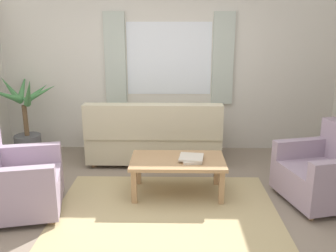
% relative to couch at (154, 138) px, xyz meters
% --- Properties ---
extents(ground_plane, '(6.24, 6.24, 0.00)m').
position_rel_couch_xyz_m(ground_plane, '(0.21, -1.57, -0.37)').
color(ground_plane, gray).
extents(wall_back, '(5.32, 0.12, 2.60)m').
position_rel_couch_xyz_m(wall_back, '(0.21, 0.69, 0.93)').
color(wall_back, silver).
rests_on(wall_back, ground_plane).
extents(window_with_curtains, '(1.98, 0.07, 1.40)m').
position_rel_couch_xyz_m(window_with_curtains, '(0.21, 0.61, 1.08)').
color(window_with_curtains, white).
extents(area_rug, '(2.40, 1.95, 0.01)m').
position_rel_couch_xyz_m(area_rug, '(0.21, -1.57, -0.36)').
color(area_rug, tan).
rests_on(area_rug, ground_plane).
extents(couch, '(1.90, 0.82, 0.92)m').
position_rel_couch_xyz_m(couch, '(0.00, 0.00, 0.00)').
color(couch, '#BCB293').
rests_on(couch, ground_plane).
extents(armchair_left, '(0.98, 1.00, 0.88)m').
position_rel_couch_xyz_m(armchair_left, '(-1.40, -1.53, -0.01)').
color(armchair_left, '#998499').
rests_on(armchair_left, ground_plane).
extents(armchair_right, '(1.00, 1.02, 0.88)m').
position_rel_couch_xyz_m(armchair_right, '(2.01, -1.22, -0.01)').
color(armchair_right, '#998499').
rests_on(armchair_right, ground_plane).
extents(coffee_table, '(1.10, 0.64, 0.44)m').
position_rel_couch_xyz_m(coffee_table, '(0.33, -1.06, 0.01)').
color(coffee_table, '#A87F56').
rests_on(coffee_table, ground_plane).
extents(book_stack_on_table, '(0.31, 0.33, 0.05)m').
position_rel_couch_xyz_m(book_stack_on_table, '(0.49, -1.09, 0.10)').
color(book_stack_on_table, beige).
rests_on(book_stack_on_table, coffee_table).
extents(potted_plant, '(1.03, 1.19, 1.31)m').
position_rel_couch_xyz_m(potted_plant, '(-1.94, 0.17, 0.16)').
color(potted_plant, '#56565B').
rests_on(potted_plant, ground_plane).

